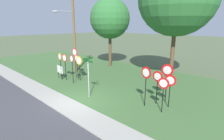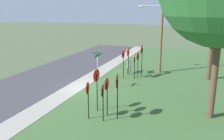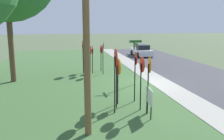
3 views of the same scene
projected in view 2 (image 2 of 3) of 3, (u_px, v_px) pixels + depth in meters
The scene contains 19 objects.
ground_plane at pixel (85, 88), 18.77m from camera, with size 160.00×160.00×0.00m, color #4C5B3D.
road_asphalt at pixel (35, 82), 20.35m from camera, with size 44.00×6.40×0.01m, color #3D3D42.
sidewalk_strip at pixel (76, 87), 19.03m from camera, with size 44.00×1.60×0.06m, color #99968C.
grass_median at pixel (162, 97), 16.80m from camera, with size 44.00×12.00×0.04m, color #3D6033.
stop_sign_near_left at pixel (128, 55), 22.39m from camera, with size 0.68×0.13×2.53m.
stop_sign_near_right at pixel (142, 53), 21.52m from camera, with size 0.78×0.10×2.88m.
stop_sign_far_left at pixel (134, 61), 20.71m from camera, with size 0.79×0.11×2.28m.
stop_sign_far_center at pixel (138, 59), 21.13m from camera, with size 0.74×0.09×2.36m.
stop_sign_far_right at pixel (128, 56), 21.87m from camera, with size 0.70×0.09×2.47m.
stop_sign_center_tall at pixel (123, 59), 20.74m from camera, with size 0.64×0.11×2.54m.
yield_sign_near_left at pixel (96, 80), 14.08m from camera, with size 0.75×0.12×2.59m.
yield_sign_near_right at pixel (102, 94), 12.79m from camera, with size 0.70×0.14×2.13m.
yield_sign_far_left at pixel (107, 88), 13.55m from camera, with size 0.70×0.10×2.23m.
yield_sign_far_right at pixel (117, 85), 12.99m from camera, with size 0.79×0.15×2.60m.
yield_sign_center at pixel (88, 92), 13.08m from camera, with size 0.68×0.13×2.15m.
street_name_post at pixel (98, 67), 17.99m from camera, with size 0.96×0.82×2.88m.
utility_pole at pixel (160, 23), 22.20m from camera, with size 2.10×2.44×8.76m.
notice_board at pixel (129, 65), 22.88m from camera, with size 1.10×0.15×1.25m.
oak_tree_left at pixel (215, 13), 19.52m from camera, with size 4.73×4.73×8.09m.
Camera 2 is at (16.06, 8.03, 6.04)m, focal length 38.20 mm.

